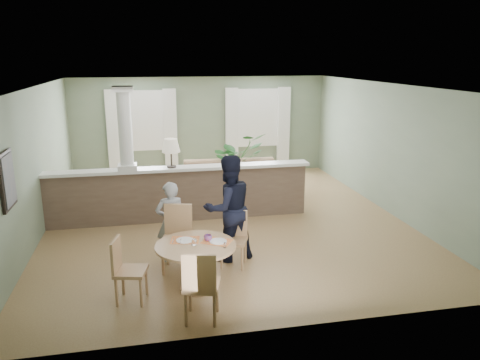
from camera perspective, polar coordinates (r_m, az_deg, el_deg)
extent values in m
plane|color=tan|center=(9.58, -1.71, -4.90)|extent=(8.00, 8.00, 0.00)
cube|color=gray|center=(13.12, -4.77, 6.55)|extent=(7.00, 0.02, 2.70)
cube|color=gray|center=(9.30, -23.55, 1.89)|extent=(0.02, 8.00, 2.70)
cube|color=gray|center=(10.38, 17.66, 3.68)|extent=(0.02, 8.00, 2.70)
cube|color=gray|center=(5.46, 5.43, -5.49)|extent=(7.00, 0.02, 2.70)
cube|color=white|center=(9.03, -1.85, 11.44)|extent=(7.00, 8.00, 0.02)
cube|color=white|center=(12.97, -11.86, 7.08)|extent=(1.10, 0.02, 1.50)
cube|color=white|center=(12.95, -11.86, 7.07)|extent=(1.22, 0.04, 1.62)
cube|color=white|center=(13.34, 2.12, 7.60)|extent=(1.10, 0.02, 1.50)
cube|color=white|center=(13.32, 2.15, 7.58)|extent=(1.22, 0.04, 1.62)
cube|color=silver|center=(12.95, -15.12, 5.53)|extent=(0.35, 0.10, 2.30)
cube|color=silver|center=(12.94, -8.46, 5.88)|extent=(0.35, 0.10, 2.30)
cube|color=silver|center=(13.14, -1.00, 6.17)|extent=(0.35, 0.10, 2.30)
cube|color=silver|center=(13.49, 5.32, 6.34)|extent=(0.35, 0.10, 2.30)
cube|color=black|center=(7.36, -26.52, -0.02)|extent=(0.04, 0.62, 0.82)
cube|color=#696059|center=(7.35, -26.34, -0.01)|extent=(0.02, 0.52, 0.72)
cube|color=brown|center=(9.51, -7.30, -1.85)|extent=(5.20, 0.22, 1.05)
cube|color=white|center=(9.36, -7.41, 1.41)|extent=(5.32, 0.36, 0.06)
cube|color=white|center=(9.33, -13.56, 1.57)|extent=(0.36, 0.36, 0.10)
cylinder|color=white|center=(9.19, -13.84, 6.09)|extent=(0.26, 0.26, 1.39)
cube|color=white|center=(9.12, -14.13, 10.72)|extent=(0.38, 0.38, 0.10)
cylinder|color=black|center=(9.34, -8.33, 1.63)|extent=(0.18, 0.18, 0.03)
cylinder|color=black|center=(9.31, -8.37, 2.56)|extent=(0.03, 0.03, 0.28)
cone|color=white|center=(9.26, -8.43, 4.19)|extent=(0.36, 0.36, 0.26)
imported|color=#8E694D|center=(11.03, -1.02, 0.05)|extent=(2.91, 1.26, 0.84)
imported|color=#265F27|center=(11.52, -0.37, 2.25)|extent=(1.64, 1.55, 1.44)
cylinder|color=tan|center=(6.92, -5.29, -12.97)|extent=(0.48, 0.48, 0.04)
cylinder|color=tan|center=(6.77, -5.36, -10.53)|extent=(0.13, 0.13, 0.62)
cylinder|color=tan|center=(6.64, -5.43, -7.99)|extent=(1.14, 1.14, 0.04)
cube|color=#D1492F|center=(6.80, -6.72, -7.27)|extent=(0.45, 0.37, 0.01)
cube|color=#D1492F|center=(6.71, -2.83, -7.47)|extent=(0.50, 0.46, 0.01)
cylinder|color=white|center=(6.77, -6.74, -7.29)|extent=(0.25, 0.25, 0.01)
cylinder|color=white|center=(6.69, -2.68, -7.46)|extent=(0.25, 0.25, 0.01)
cylinder|color=white|center=(6.60, -5.61, -7.50)|extent=(0.07, 0.07, 0.08)
cube|color=silver|center=(6.73, -7.26, -7.37)|extent=(0.05, 0.17, 0.00)
cube|color=silver|center=(6.78, -8.15, -7.33)|extent=(0.05, 0.20, 0.00)
cylinder|color=white|center=(6.50, -1.85, -7.95)|extent=(0.04, 0.04, 0.07)
cylinder|color=silver|center=(6.48, -1.85, -7.62)|extent=(0.04, 0.04, 0.01)
imported|color=blue|center=(6.73, -3.93, -7.05)|extent=(0.13, 0.13, 0.09)
cube|color=tan|center=(7.33, -7.73, -7.31)|extent=(0.56, 0.56, 0.05)
cylinder|color=tan|center=(7.30, -9.37, -9.68)|extent=(0.04, 0.04, 0.47)
cylinder|color=tan|center=(7.23, -6.45, -9.80)|extent=(0.04, 0.04, 0.47)
cylinder|color=tan|center=(7.63, -8.81, -8.53)|extent=(0.04, 0.04, 0.47)
cylinder|color=tan|center=(7.57, -6.02, -8.63)|extent=(0.04, 0.04, 0.47)
cube|color=tan|center=(7.42, -7.53, -4.76)|extent=(0.43, 0.15, 0.50)
cube|color=tan|center=(7.42, -0.77, -7.42)|extent=(0.52, 0.52, 0.05)
cylinder|color=tan|center=(7.40, -2.25, -9.39)|extent=(0.04, 0.04, 0.41)
cylinder|color=tan|center=(7.34, 0.25, -9.58)|extent=(0.04, 0.04, 0.41)
cylinder|color=tan|center=(7.68, -1.74, -8.42)|extent=(0.04, 0.04, 0.41)
cylinder|color=tan|center=(7.63, 0.66, -8.59)|extent=(0.04, 0.04, 0.41)
cube|color=tan|center=(7.50, -0.53, -5.23)|extent=(0.37, 0.17, 0.44)
cube|color=tan|center=(6.01, -4.71, -12.68)|extent=(0.53, 0.53, 0.05)
cylinder|color=tan|center=(6.26, -2.78, -13.98)|extent=(0.04, 0.04, 0.45)
cylinder|color=tan|center=(6.30, -6.09, -13.84)|extent=(0.04, 0.04, 0.45)
cylinder|color=tan|center=(5.95, -3.13, -15.62)|extent=(0.04, 0.04, 0.45)
cylinder|color=tan|center=(6.00, -6.62, -15.45)|extent=(0.04, 0.04, 0.45)
cube|color=tan|center=(5.72, -5.02, -11.28)|extent=(0.41, 0.14, 0.48)
cube|color=tan|center=(6.58, -13.18, -10.81)|extent=(0.49, 0.49, 0.05)
cylinder|color=tan|center=(6.50, -11.98, -13.31)|extent=(0.04, 0.04, 0.42)
cylinder|color=tan|center=(6.79, -11.34, -12.01)|extent=(0.04, 0.04, 0.42)
cylinder|color=tan|center=(6.58, -14.84, -13.12)|extent=(0.04, 0.04, 0.42)
cylinder|color=tan|center=(6.86, -14.08, -11.86)|extent=(0.04, 0.04, 0.42)
cube|color=tan|center=(6.53, -14.88, -8.80)|extent=(0.12, 0.39, 0.44)
imported|color=#959599|center=(7.63, -8.46, -5.05)|extent=(0.53, 0.40, 1.33)
imported|color=black|center=(7.55, -1.43, -3.44)|extent=(1.00, 0.87, 1.74)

